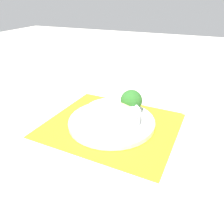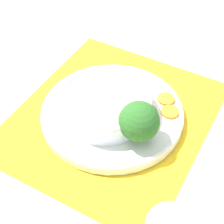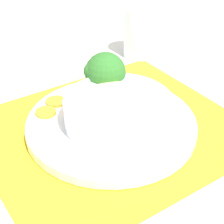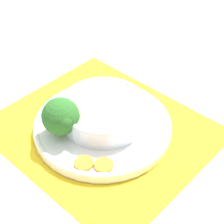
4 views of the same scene
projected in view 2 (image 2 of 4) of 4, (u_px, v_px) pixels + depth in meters
ground_plane at (112, 118)px, 0.77m from camera, size 4.00×4.00×0.00m
placemat at (112, 117)px, 0.77m from camera, size 0.44×0.39×0.00m
plate at (112, 113)px, 0.76m from camera, size 0.29×0.29×0.02m
bowl at (106, 102)px, 0.73m from camera, size 0.18×0.18×0.06m
broccoli_floret at (139, 121)px, 0.67m from camera, size 0.08×0.08×0.08m
carrot_slice_near at (170, 112)px, 0.75m from camera, size 0.04×0.04×0.01m
carrot_slice_middle at (166, 99)px, 0.77m from camera, size 0.04×0.04×0.01m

